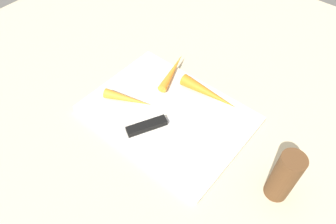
{
  "coord_description": "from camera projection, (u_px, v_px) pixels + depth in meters",
  "views": [
    {
      "loc": [
        0.29,
        -0.34,
        0.55
      ],
      "look_at": [
        0.0,
        0.0,
        0.01
      ],
      "focal_mm": 32.83,
      "sensor_mm": 36.0,
      "label": 1
    }
  ],
  "objects": [
    {
      "name": "ground_plane",
      "position": [
        168.0,
        115.0,
        0.71
      ],
      "size": [
        1.4,
        1.4,
        0.0
      ],
      "primitive_type": "plane",
      "color": "#C6B793"
    },
    {
      "name": "cutting_board",
      "position": [
        168.0,
        114.0,
        0.7
      ],
      "size": [
        0.36,
        0.26,
        0.01
      ],
      "primitive_type": "cube",
      "color": "silver",
      "rests_on": "ground_plane"
    },
    {
      "name": "knife",
      "position": [
        152.0,
        124.0,
        0.67
      ],
      "size": [
        0.11,
        0.19,
        0.01
      ],
      "rotation": [
        0.0,
        0.0,
        1.1
      ],
      "color": "#B7B7BC",
      "rests_on": "cutting_board"
    },
    {
      "name": "carrot_medium",
      "position": [
        172.0,
        71.0,
        0.77
      ],
      "size": [
        0.06,
        0.13,
        0.02
      ],
      "primitive_type": "cone",
      "rotation": [
        0.0,
        1.57,
        1.88
      ],
      "color": "orange",
      "rests_on": "cutting_board"
    },
    {
      "name": "carrot_shortest",
      "position": [
        128.0,
        99.0,
        0.71
      ],
      "size": [
        0.11,
        0.06,
        0.02
      ],
      "primitive_type": "cone",
      "rotation": [
        0.0,
        1.57,
        0.37
      ],
      "color": "orange",
      "rests_on": "cutting_board"
    },
    {
      "name": "carrot_longest",
      "position": [
        209.0,
        93.0,
        0.72
      ],
      "size": [
        0.15,
        0.03,
        0.03
      ],
      "primitive_type": "cone",
      "rotation": [
        0.0,
        1.57,
        0.04
      ],
      "color": "orange",
      "rests_on": "cutting_board"
    },
    {
      "name": "pepper_grinder",
      "position": [
        284.0,
        177.0,
        0.54
      ],
      "size": [
        0.04,
        0.04,
        0.12
      ],
      "primitive_type": "cylinder",
      "color": "brown",
      "rests_on": "ground_plane"
    }
  ]
}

